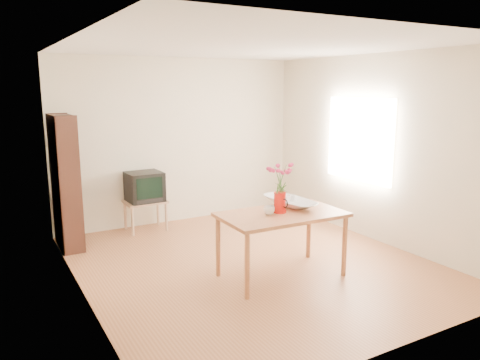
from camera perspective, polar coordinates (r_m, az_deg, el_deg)
room at (r=5.57m, az=1.77°, el=2.55°), size 4.50×4.50×4.50m
table at (r=5.33m, az=5.12°, el=-4.88°), size 1.42×0.83×0.75m
tv_stand at (r=7.22m, az=-11.48°, el=-3.06°), size 0.60×0.45×0.46m
bookshelf at (r=6.65m, az=-20.44°, el=-0.77°), size 0.28×0.70×1.80m
pitcher at (r=5.31m, az=4.87°, el=-2.83°), size 0.15×0.23×0.23m
flowers at (r=5.24m, az=4.93°, el=0.40°), size 0.27×0.27×0.38m
mug at (r=5.22m, az=3.57°, el=-3.70°), size 0.15×0.15×0.10m
bowl at (r=5.59m, az=6.16°, el=-0.67°), size 0.56×0.56×0.49m
teacup_a at (r=5.58m, az=5.82°, el=-1.17°), size 0.09×0.09×0.07m
teacup_b at (r=5.64m, az=6.40°, el=-1.07°), size 0.08×0.08×0.06m
television at (r=7.17m, az=-11.60°, el=-0.73°), size 0.52×0.48×0.44m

